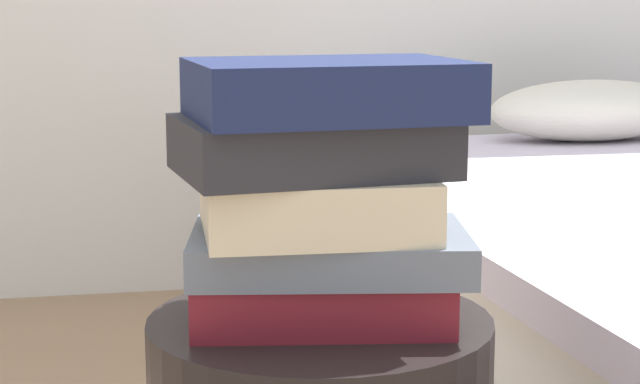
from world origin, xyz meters
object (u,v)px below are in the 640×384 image
Objects in this scene: book_navy at (328,89)px; book_charcoal at (310,145)px; book_slate at (329,250)px; book_maroon at (317,297)px; book_cream at (314,202)px.

book_charcoal is at bearing 139.25° from book_navy.
book_charcoal is at bearing -176.29° from book_slate.
book_maroon is 0.98× the size of book_navy.
book_slate is (0.01, 0.01, 0.05)m from book_maroon.
book_navy reaches higher than book_cream.
book_cream reaches higher than book_slate.
book_charcoal is at bearing -172.65° from book_cream.
book_navy reaches higher than book_charcoal.
book_maroon is at bearing -80.34° from book_cream.
book_slate is 0.17m from book_navy.
book_slate is 0.11m from book_charcoal.
book_navy is (0.02, -0.01, 0.06)m from book_charcoal.
book_slate is at bearing -12.72° from book_charcoal.
book_navy is (0.01, -0.01, 0.12)m from book_cream.
book_cream is 0.06m from book_charcoal.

